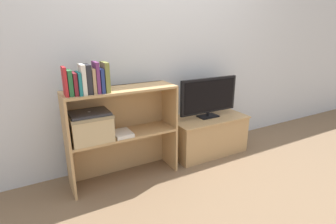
{
  "coord_description": "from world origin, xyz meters",
  "views": [
    {
      "loc": [
        -1.18,
        -1.97,
        1.35
      ],
      "look_at": [
        0.0,
        0.16,
        0.58
      ],
      "focal_mm": 28.0,
      "sensor_mm": 36.0,
      "label": 1
    }
  ],
  "objects_px": {
    "book_plum": "(96,77)",
    "magazine_stack": "(122,133)",
    "tv_stand": "(207,134)",
    "book_forest": "(70,83)",
    "storage_basket_left": "(91,126)",
    "book_ivory": "(82,79)",
    "tv": "(209,96)",
    "book_maroon": "(75,84)",
    "laptop": "(89,113)",
    "book_teal": "(79,83)",
    "book_charcoal": "(88,79)",
    "book_olive": "(105,77)",
    "book_crimson": "(65,82)",
    "book_tan": "(93,81)",
    "book_navy": "(101,80)"
  },
  "relations": [
    {
      "from": "tv_stand",
      "to": "book_plum",
      "type": "bearing_deg",
      "value": -174.71
    },
    {
      "from": "book_tan",
      "to": "storage_basket_left",
      "type": "xyz_separation_m",
      "value": [
        -0.04,
        0.04,
        -0.39
      ]
    },
    {
      "from": "tv_stand",
      "to": "book_maroon",
      "type": "distance_m",
      "value": 1.58
    },
    {
      "from": "tv_stand",
      "to": "book_ivory",
      "type": "bearing_deg",
      "value": -175.13
    },
    {
      "from": "book_plum",
      "to": "book_olive",
      "type": "xyz_separation_m",
      "value": [
        0.07,
        0.0,
        -0.0
      ]
    },
    {
      "from": "storage_basket_left",
      "to": "magazine_stack",
      "type": "xyz_separation_m",
      "value": [
        0.26,
        -0.03,
        -0.11
      ]
    },
    {
      "from": "book_teal",
      "to": "book_plum",
      "type": "distance_m",
      "value": 0.14
    },
    {
      "from": "tv",
      "to": "book_maroon",
      "type": "distance_m",
      "value": 1.42
    },
    {
      "from": "book_teal",
      "to": "book_ivory",
      "type": "xyz_separation_m",
      "value": [
        0.03,
        0.0,
        0.03
      ]
    },
    {
      "from": "tv_stand",
      "to": "book_crimson",
      "type": "bearing_deg",
      "value": -175.57
    },
    {
      "from": "book_crimson",
      "to": "book_tan",
      "type": "xyz_separation_m",
      "value": [
        0.21,
        0.0,
        -0.01
      ]
    },
    {
      "from": "book_forest",
      "to": "book_maroon",
      "type": "bearing_deg",
      "value": 0.0
    },
    {
      "from": "tv",
      "to": "laptop",
      "type": "bearing_deg",
      "value": -176.67
    },
    {
      "from": "book_teal",
      "to": "book_navy",
      "type": "height_order",
      "value": "book_navy"
    },
    {
      "from": "book_plum",
      "to": "book_forest",
      "type": "bearing_deg",
      "value": 180.0
    },
    {
      "from": "book_maroon",
      "to": "book_tan",
      "type": "bearing_deg",
      "value": 0.0
    },
    {
      "from": "book_tan",
      "to": "book_maroon",
      "type": "bearing_deg",
      "value": 180.0
    },
    {
      "from": "book_tan",
      "to": "book_plum",
      "type": "distance_m",
      "value": 0.04
    },
    {
      "from": "tv_stand",
      "to": "book_plum",
      "type": "relative_size",
      "value": 3.5
    },
    {
      "from": "book_plum",
      "to": "storage_basket_left",
      "type": "xyz_separation_m",
      "value": [
        -0.07,
        0.04,
        -0.41
      ]
    },
    {
      "from": "book_crimson",
      "to": "book_plum",
      "type": "bearing_deg",
      "value": 0.0
    },
    {
      "from": "storage_basket_left",
      "to": "laptop",
      "type": "height_order",
      "value": "laptop"
    },
    {
      "from": "book_plum",
      "to": "laptop",
      "type": "relative_size",
      "value": 0.77
    },
    {
      "from": "storage_basket_left",
      "to": "magazine_stack",
      "type": "relative_size",
      "value": 1.66
    },
    {
      "from": "book_navy",
      "to": "book_tan",
      "type": "bearing_deg",
      "value": 180.0
    },
    {
      "from": "book_tan",
      "to": "book_olive",
      "type": "bearing_deg",
      "value": 0.0
    },
    {
      "from": "book_crimson",
      "to": "magazine_stack",
      "type": "distance_m",
      "value": 0.66
    },
    {
      "from": "tv_stand",
      "to": "storage_basket_left",
      "type": "xyz_separation_m",
      "value": [
        -1.29,
        -0.08,
        0.36
      ]
    },
    {
      "from": "book_navy",
      "to": "book_teal",
      "type": "bearing_deg",
      "value": 180.0
    },
    {
      "from": "book_ivory",
      "to": "book_navy",
      "type": "relative_size",
      "value": 1.2
    },
    {
      "from": "book_teal",
      "to": "laptop",
      "type": "xyz_separation_m",
      "value": [
        0.07,
        0.04,
        -0.26
      ]
    },
    {
      "from": "tv",
      "to": "book_navy",
      "type": "relative_size",
      "value": 3.64
    },
    {
      "from": "book_olive",
      "to": "book_charcoal",
      "type": "bearing_deg",
      "value": -180.0
    },
    {
      "from": "book_crimson",
      "to": "book_forest",
      "type": "bearing_deg",
      "value": 0.0
    },
    {
      "from": "book_plum",
      "to": "book_olive",
      "type": "bearing_deg",
      "value": 0.0
    },
    {
      "from": "book_crimson",
      "to": "book_teal",
      "type": "height_order",
      "value": "book_crimson"
    },
    {
      "from": "tv_stand",
      "to": "book_forest",
      "type": "height_order",
      "value": "book_forest"
    },
    {
      "from": "book_forest",
      "to": "book_maroon",
      "type": "height_order",
      "value": "book_forest"
    },
    {
      "from": "book_charcoal",
      "to": "book_olive",
      "type": "distance_m",
      "value": 0.14
    },
    {
      "from": "book_teal",
      "to": "book_ivory",
      "type": "relative_size",
      "value": 0.75
    },
    {
      "from": "tv_stand",
      "to": "book_teal",
      "type": "distance_m",
      "value": 1.55
    },
    {
      "from": "book_olive",
      "to": "storage_basket_left",
      "type": "relative_size",
      "value": 0.7
    },
    {
      "from": "book_maroon",
      "to": "book_plum",
      "type": "height_order",
      "value": "book_plum"
    },
    {
      "from": "book_teal",
      "to": "book_tan",
      "type": "height_order",
      "value": "book_tan"
    },
    {
      "from": "book_plum",
      "to": "book_teal",
      "type": "bearing_deg",
      "value": 180.0
    },
    {
      "from": "book_plum",
      "to": "magazine_stack",
      "type": "distance_m",
      "value": 0.55
    },
    {
      "from": "tv_stand",
      "to": "storage_basket_left",
      "type": "distance_m",
      "value": 1.34
    },
    {
      "from": "tv",
      "to": "book_teal",
      "type": "xyz_separation_m",
      "value": [
        -1.36,
        -0.11,
        0.3
      ]
    },
    {
      "from": "book_forest",
      "to": "book_charcoal",
      "type": "relative_size",
      "value": 0.86
    },
    {
      "from": "tv_stand",
      "to": "storage_basket_left",
      "type": "relative_size",
      "value": 2.52
    }
  ]
}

